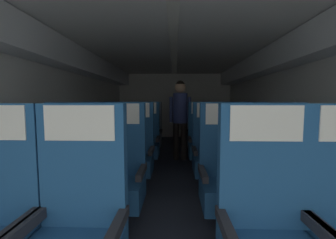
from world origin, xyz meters
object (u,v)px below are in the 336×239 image
Objects in this scene: seat_d_right_window at (203,141)px; flight_attendant at (180,112)px; seat_a_left_aisle at (76,229)px; seat_d_left_window at (116,140)px; seat_b_left_window at (67,174)px; seat_e_left_aisle at (150,133)px; seat_d_right_aisle at (232,141)px; seat_e_right_aisle at (221,134)px; seat_b_right_aisle at (282,176)px; seat_c_left_aisle at (134,153)px; seat_c_right_aisle at (249,154)px; seat_a_right_window at (269,231)px; seat_b_right_window at (227,176)px; seat_e_left_window at (127,133)px; seat_e_right_window at (199,133)px; seat_d_left_aisle at (145,141)px; seat_c_right_window at (212,153)px; seat_c_left_window at (100,152)px; seat_b_left_aisle at (118,174)px.

flight_attendant is (-0.39, 0.54, 0.49)m from seat_d_right_window.
seat_d_left_window is (-0.51, 2.67, 0.00)m from seat_a_left_aisle.
seat_e_left_aisle is at bearing 79.36° from seat_b_left_window.
seat_e_right_aisle is at bearing 90.87° from seat_d_right_aisle.
seat_c_left_aisle is (-1.56, 0.87, 0.00)m from seat_b_right_aisle.
seat_b_right_aisle is at bearing -89.00° from seat_c_right_aisle.
seat_a_left_aisle is 1.00× the size of seat_a_right_window.
seat_e_left_window is (-1.54, 2.67, 0.00)m from seat_b_right_window.
seat_e_right_aisle is at bearing -0.42° from seat_e_right_window.
seat_b_right_window is at bearing -89.91° from seat_d_right_window.
seat_d_right_aisle is (0.51, 1.78, 0.00)m from seat_b_right_window.
seat_d_right_window is at bearing -179.25° from seat_d_right_aisle.
seat_e_right_window is (-0.48, 0.00, 0.00)m from seat_e_right_aisle.
seat_d_right_window is at bearing -91.20° from seat_e_right_window.
seat_c_left_aisle is 1.00× the size of seat_c_right_aisle.
seat_b_right_aisle is 1.00× the size of seat_c_left_aisle.
seat_d_left_aisle is (0.51, 1.77, 0.00)m from seat_b_left_window.
seat_c_right_aisle is 0.50m from seat_c_right_window.
seat_c_right_aisle is 1.00× the size of seat_d_right_window.
seat_b_right_aisle is at bearing -89.87° from seat_d_right_aisle.
seat_d_right_window is (1.52, 0.87, 0.00)m from seat_c_left_window.
seat_d_left_aisle is (-1.55, 1.77, 0.00)m from seat_b_right_aisle.
seat_a_right_window is at bearing -105.62° from seat_c_right_aisle.
seat_b_right_aisle is at bearing -52.19° from seat_e_left_window.
seat_c_right_aisle is at bearing -89.92° from seat_e_right_aisle.
seat_a_right_window is 2.85m from seat_d_left_aisle.
seat_c_left_window is at bearing 149.54° from seat_b_right_window.
seat_e_right_window is (1.55, 0.89, 0.00)m from seat_d_left_window.
seat_a_right_window is at bearing -58.97° from seat_c_left_aisle.
flight_attendant is (1.14, 0.53, 0.49)m from seat_d_left_window.
seat_b_right_window is 1.00× the size of seat_e_right_aisle.
seat_e_left_aisle is at bearing 120.89° from seat_c_right_window.
seat_e_right_window is (1.54, 1.77, 0.00)m from seat_c_left_window.
seat_e_left_aisle is (-1.54, 1.78, 0.00)m from seat_c_right_aisle.
seat_d_right_window and seat_e_left_aisle have the same top height.
seat_c_right_window is 1.00× the size of seat_d_right_aisle.
seat_a_right_window is 1.00× the size of seat_c_right_window.
seat_c_right_aisle is (2.03, -0.02, 0.00)m from seat_c_left_window.
seat_d_right_aisle is at bearing 48.57° from seat_b_left_aisle.
seat_b_left_aisle is at bearing -120.14° from seat_e_right_aisle.
seat_a_right_window is 1.77m from seat_c_right_window.
seat_b_right_window is at bearing -100.58° from seat_e_right_aisle.
seat_d_left_window is 1.00× the size of seat_e_right_aisle.
seat_c_right_aisle is at bearing 23.01° from seat_b_left_window.
seat_d_left_aisle is at bearing 149.45° from seat_c_right_aisle.
seat_b_right_aisle is 2.35m from seat_d_left_aisle.
seat_b_left_window is at bearing -131.11° from seat_d_right_window.
seat_b_right_aisle and seat_d_left_window have the same top height.
seat_b_right_aisle and seat_d_left_aisle have the same top height.
seat_c_right_aisle is at bearing 74.38° from seat_a_right_window.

